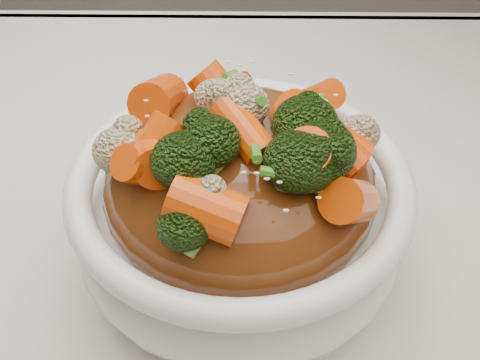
# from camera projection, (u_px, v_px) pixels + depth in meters

# --- Properties ---
(tablecloth) EXTENTS (1.20, 0.80, 0.04)m
(tablecloth) POSITION_uv_depth(u_px,v_px,m) (267.00, 257.00, 0.48)
(tablecloth) COLOR silver
(tablecloth) RESTS_ON dining_table
(bowl) EXTENTS (0.32, 0.32, 0.10)m
(bowl) POSITION_uv_depth(u_px,v_px,m) (240.00, 215.00, 0.42)
(bowl) COLOR white
(bowl) RESTS_ON tablecloth
(sauce_base) EXTENTS (0.25, 0.25, 0.11)m
(sauce_base) POSITION_uv_depth(u_px,v_px,m) (240.00, 183.00, 0.40)
(sauce_base) COLOR #5C2C0F
(sauce_base) RESTS_ON bowl
(carrots) EXTENTS (0.25, 0.25, 0.06)m
(carrots) POSITION_uv_depth(u_px,v_px,m) (240.00, 102.00, 0.35)
(carrots) COLOR #E34A07
(carrots) RESTS_ON sauce_base
(broccoli) EXTENTS (0.25, 0.25, 0.05)m
(broccoli) POSITION_uv_depth(u_px,v_px,m) (240.00, 104.00, 0.35)
(broccoli) COLOR black
(broccoli) RESTS_ON sauce_base
(cauliflower) EXTENTS (0.25, 0.25, 0.04)m
(cauliflower) POSITION_uv_depth(u_px,v_px,m) (240.00, 107.00, 0.35)
(cauliflower) COLOR #CFBD8D
(cauliflower) RESTS_ON sauce_base
(scallions) EXTENTS (0.19, 0.19, 0.02)m
(scallions) POSITION_uv_depth(u_px,v_px,m) (240.00, 101.00, 0.35)
(scallions) COLOR #33781B
(scallions) RESTS_ON sauce_base
(sesame_seeds) EXTENTS (0.23, 0.23, 0.01)m
(sesame_seeds) POSITION_uv_depth(u_px,v_px,m) (240.00, 101.00, 0.35)
(sesame_seeds) COLOR beige
(sesame_seeds) RESTS_ON sauce_base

